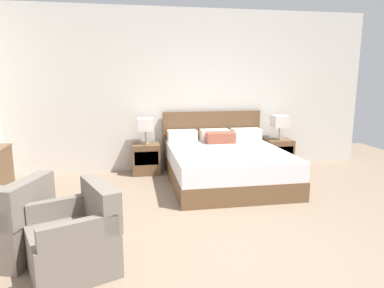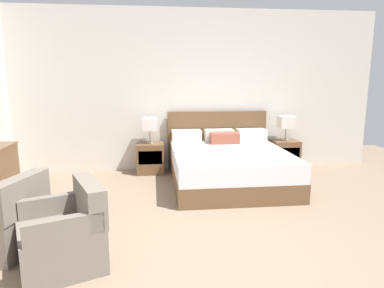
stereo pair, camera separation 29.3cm
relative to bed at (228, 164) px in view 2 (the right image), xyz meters
name	(u,v)px [view 2 (the right image)]	position (x,y,z in m)	size (l,w,h in m)	color
ground_plane	(214,260)	(-0.64, -2.33, -0.31)	(10.01, 10.01, 0.00)	#84705B
wall_back	(182,91)	(-0.64, 1.04, 1.13)	(7.19, 0.06, 2.88)	beige
bed	(228,164)	(0.00, 0.00, 0.00)	(1.83, 2.07, 1.07)	brown
nightstand_left	(150,158)	(-1.24, 0.75, -0.04)	(0.48, 0.40, 0.53)	brown
nightstand_right	(285,155)	(1.24, 0.75, -0.04)	(0.48, 0.40, 0.53)	brown
table_lamp_left	(150,124)	(-1.24, 0.75, 0.57)	(0.26, 0.26, 0.45)	gray
table_lamp_right	(286,122)	(1.24, 0.75, 0.57)	(0.26, 0.26, 0.45)	gray
armchair_by_window	(4,223)	(-2.65, -1.89, -0.02)	(0.86, 0.86, 0.76)	#70665B
armchair_companion	(66,236)	(-1.98, -2.26, -0.02)	(0.90, 0.89, 0.76)	#70665B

